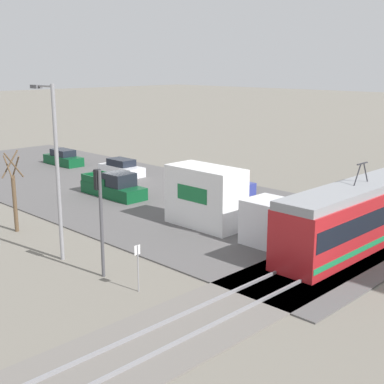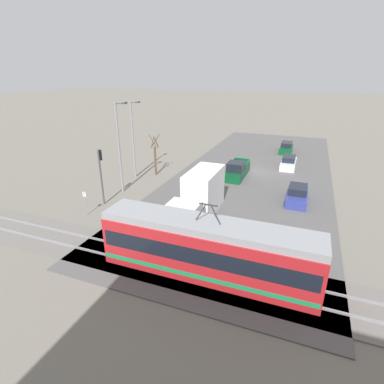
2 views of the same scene
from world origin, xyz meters
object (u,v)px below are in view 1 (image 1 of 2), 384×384
Objects in this scene: sedan_car_1 at (227,184)px; traffic_light_pole at (100,208)px; light_rail_tram at (358,216)px; sedan_car_0 at (63,158)px; no_parking_sign at (138,263)px; pickup_truck at (114,187)px; box_truck at (220,202)px; street_lamp_near_crossing at (55,162)px; sedan_car_2 at (121,168)px; street_tree at (14,196)px.

sedan_car_1 is 0.85× the size of traffic_light_pole.
light_rail_tram is 32.91m from sedan_car_0.
light_rail_tram reaches higher than no_parking_sign.
pickup_truck is 8.76m from sedan_car_1.
box_truck is at bearing -174.97° from traffic_light_pole.
light_rail_tram is 14.27m from sedan_car_1.
traffic_light_pole is at bearing 92.29° from street_lamp_near_crossing.
sedan_car_1 reaches higher than sedan_car_2.
sedan_car_1 is (-7.70, -6.13, -1.06)m from box_truck.
street_tree is at bearing -129.27° from sedan_car_0.
pickup_truck is 1.23× the size of sedan_car_2.
street_tree is (14.75, 8.71, 1.56)m from sedan_car_2.
sedan_car_1 is 0.93× the size of sedan_car_2.
light_rail_tram is 19.97m from street_tree.
street_lamp_near_crossing is at bearing 43.62° from sedan_car_2.
street_lamp_near_crossing is (12.58, -10.04, 3.33)m from light_rail_tram.
sedan_car_2 is (-0.98, 8.13, -0.03)m from sedan_car_0.
sedan_car_1 is (-4.51, -13.50, -1.06)m from light_rail_tram.
sedan_car_0 is 32.22m from no_parking_sign.
box_truck is 1.45× the size of pickup_truck.
street_tree reaches higher than box_truck.
pickup_truck is 9.84m from street_tree.
traffic_light_pole reaches higher than sedan_car_0.
light_rail_tram reaches higher than sedan_car_0.
sedan_car_2 is 0.53× the size of street_lamp_near_crossing.
light_rail_tram is at bearing 126.72° from street_tree.
no_parking_sign is at bearing -116.18° from sedan_car_0.
traffic_light_pole is (12.44, -6.55, 1.58)m from light_rail_tram.
sedan_car_1 is at bearing -168.57° from street_lamp_near_crossing.
traffic_light_pole is 2.39× the size of no_parking_sign.
no_parking_sign is (15.19, 20.77, 0.65)m from sedan_car_2.
pickup_truck is at bearing -164.11° from street_tree.
traffic_light_pole reaches higher than street_tree.
pickup_truck is 1.12× the size of traffic_light_pole.
traffic_light_pole is 3.91m from street_lamp_near_crossing.
traffic_light_pole is at bearing -88.69° from no_parking_sign.
sedan_car_0 is at bearing -107.26° from pickup_truck.
street_lamp_near_crossing reaches higher than sedan_car_1.
light_rail_tram is 16.44m from street_lamp_near_crossing.
sedan_car_2 is at bearing -130.02° from traffic_light_pole.
box_truck is at bearing 135.35° from street_tree.
traffic_light_pole is 1.06× the size of street_tree.
traffic_light_pole is at bearing -118.50° from sedan_car_0.
street_lamp_near_crossing reaches higher than no_parking_sign.
street_tree reaches higher than sedan_car_1.
pickup_truck is at bearing -123.66° from no_parking_sign.
light_rail_tram is at bearing 97.83° from pickup_truck.
no_parking_sign is at bearing 20.45° from box_truck.
sedan_car_1 is 19.41m from no_parking_sign.
no_parking_sign reaches higher than sedan_car_0.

